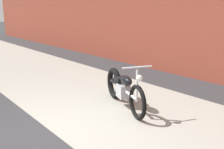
# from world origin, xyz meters

# --- Properties ---
(ground_plane) EXTENTS (80.00, 80.00, 0.00)m
(ground_plane) POSITION_xyz_m (0.00, 0.00, 0.00)
(ground_plane) COLOR #2D2D30
(sidewalk_slab) EXTENTS (36.00, 3.50, 0.01)m
(sidewalk_slab) POSITION_xyz_m (0.00, 1.75, 0.00)
(sidewalk_slab) COLOR gray
(sidewalk_slab) RESTS_ON ground
(motorcycle_black) EXTENTS (1.92, 0.89, 1.03)m
(motorcycle_black) POSITION_xyz_m (-0.34, 1.80, 0.40)
(motorcycle_black) COLOR black
(motorcycle_black) RESTS_ON ground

